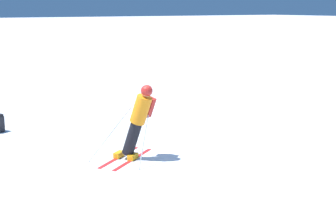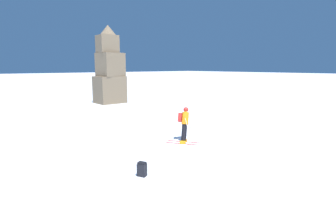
% 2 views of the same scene
% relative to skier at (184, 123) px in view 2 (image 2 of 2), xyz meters
% --- Properties ---
extents(ground_plane, '(300.00, 300.00, 0.00)m').
position_rel_skier_xyz_m(ground_plane, '(-0.29, -0.21, -0.96)').
color(ground_plane, white).
extents(skier, '(1.50, 1.65, 1.76)m').
position_rel_skier_xyz_m(skier, '(0.00, 0.00, 0.00)').
color(skier, red).
rests_on(skier, ground).
extents(rock_pillar, '(2.77, 2.44, 7.90)m').
position_rel_skier_xyz_m(rock_pillar, '(3.96, 15.26, 2.35)').
color(rock_pillar, '#7A664C').
rests_on(rock_pillar, ground).
extents(spare_backpack, '(0.33, 0.37, 0.50)m').
position_rel_skier_xyz_m(spare_backpack, '(-4.10, -2.16, -0.72)').
color(spare_backpack, black).
rests_on(spare_backpack, ground).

